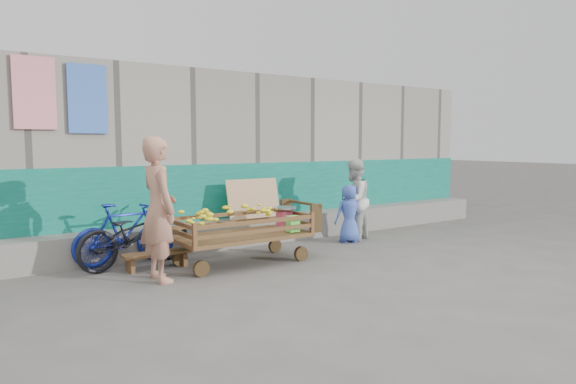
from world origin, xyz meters
TOP-DOWN VIEW (x-y plane):
  - ground at (0.00, 0.00)m, footprint 80.00×80.00m
  - building_wall at (-0.00, 4.05)m, footprint 12.00×3.50m
  - banana_cart at (-0.59, 1.13)m, footprint 2.14×0.98m
  - bench at (-1.69, 1.54)m, footprint 0.94×0.28m
  - vendor_man at (-1.88, 0.91)m, footprint 0.45×0.68m
  - woman at (2.03, 1.58)m, footprint 0.88×0.80m
  - child at (1.82, 1.47)m, footprint 0.57×0.44m
  - bicycle_dark at (-1.88, 1.85)m, footprint 1.86×0.97m
  - bicycle_blue at (-1.97, 2.05)m, footprint 1.51×0.46m

SIDE VIEW (x-z plane):
  - ground at x=0.00m, z-range 0.00..0.00m
  - bench at x=-1.69m, z-range 0.05..0.29m
  - bicycle_blue at x=-1.97m, z-range 0.00..0.90m
  - bicycle_dark at x=-1.88m, z-range 0.00..0.93m
  - child at x=1.82m, z-range 0.00..1.03m
  - banana_cart at x=-0.59m, z-range 0.16..1.07m
  - woman at x=2.03m, z-range 0.00..1.47m
  - vendor_man at x=-1.88m, z-range 0.00..1.85m
  - building_wall at x=0.00m, z-range -0.03..2.97m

